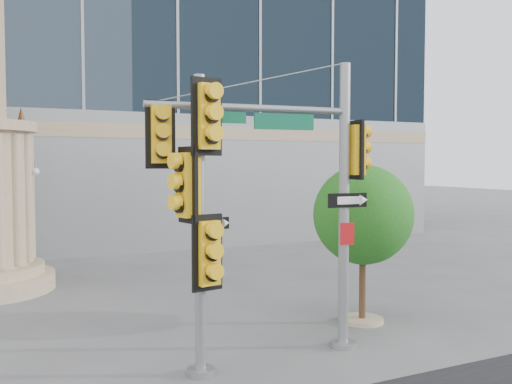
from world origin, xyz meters
name	(u,v)px	position (x,y,z in m)	size (l,w,h in m)	color
ground	(304,351)	(0.00, 0.00, 0.00)	(120.00, 120.00, 0.00)	#545456
main_signal_pole	(298,173)	(-0.20, -0.06, 3.67)	(4.59, 0.73, 5.93)	slate
secondary_signal_pole	(200,201)	(-2.42, -0.42, 3.21)	(0.99, 0.72, 5.46)	slate
street_tree	(364,219)	(2.41, 1.22, 2.52)	(2.46, 2.40, 3.83)	tan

